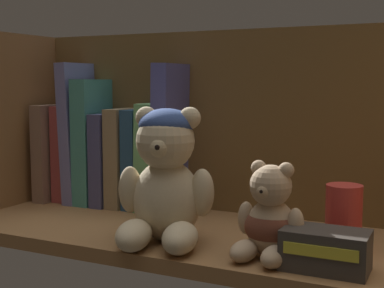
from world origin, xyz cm
name	(u,v)px	position (x,y,z in cm)	size (l,w,h in cm)	color
shelf_board	(205,239)	(0.00, 0.00, 1.00)	(75.00, 26.45, 2.00)	olive
shelf_back_panel	(240,129)	(0.00, 13.82, 16.03)	(77.40, 1.20, 32.06)	brown
shelf_side_panel_left	(3,126)	(-38.30, 0.00, 16.03)	(1.60, 28.85, 32.06)	olive
book_0	(63,151)	(-34.73, 11.17, 10.76)	(2.53, 14.55, 17.51)	#896A59
book_1	(75,152)	(-31.93, 11.17, 10.66)	(2.38, 10.91, 17.31)	#AB4343
book_2	(86,132)	(-29.29, 11.17, 14.49)	(2.21, 12.99, 24.98)	#7072B1
book_3	(99,141)	(-26.25, 11.17, 13.05)	(3.18, 12.69, 22.11)	teal
book_4	(114,158)	(-23.04, 11.17, 10.08)	(2.54, 12.53, 16.17)	#484A7B
book_5	(129,156)	(-20.03, 11.17, 10.53)	(2.79, 11.80, 17.06)	#917A57
book_6	(143,158)	(-17.02, 11.17, 10.50)	(2.54, 10.96, 17.00)	navy
book_7	(159,156)	(-13.83, 11.17, 11.04)	(3.15, 11.82, 18.07)	#6FB46E
book_8	(176,138)	(-10.53, 11.17, 14.31)	(2.76, 12.75, 24.62)	#4D5096
teddy_bear_larger	(165,179)	(-2.95, -6.57, 10.70)	(14.02, 14.38, 18.34)	beige
teddy_bear_smaller	(270,220)	(11.84, -6.88, 6.72)	(8.85, 9.35, 12.01)	tan
pillar_candle	(344,217)	(19.36, 0.68, 6.23)	(4.68, 4.68, 8.47)	#C63833
small_product_box	(326,250)	(19.03, -8.39, 4.38)	(9.78, 5.75, 4.75)	#38332D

